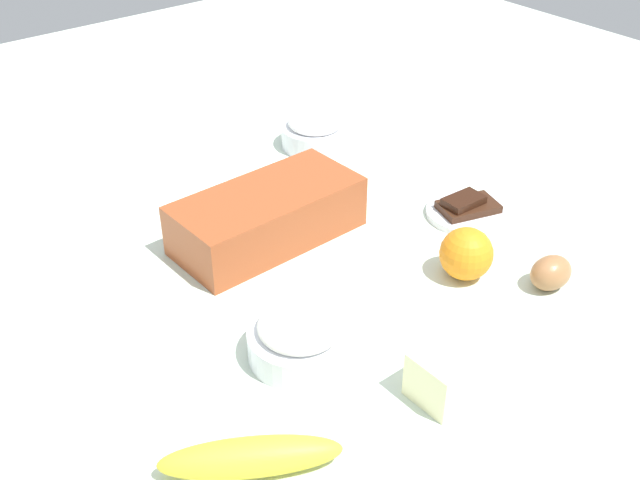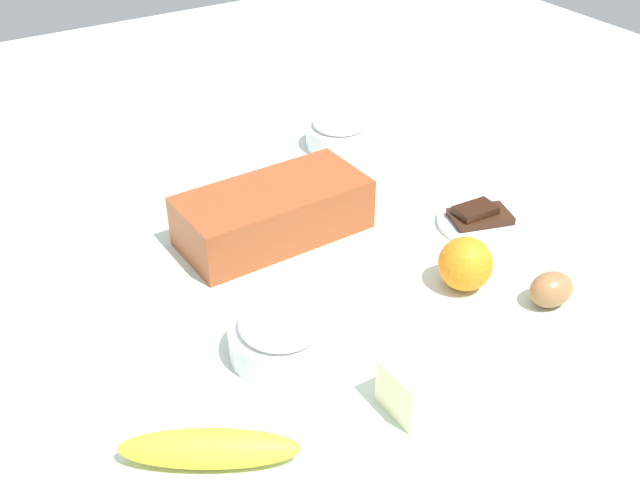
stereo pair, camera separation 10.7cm
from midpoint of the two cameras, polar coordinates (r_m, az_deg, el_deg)
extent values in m
cube|color=silver|center=(1.10, 2.79, -2.25)|extent=(2.40, 2.40, 0.02)
cube|color=#9E4723|center=(1.13, -0.79, 1.95)|extent=(0.28, 0.14, 0.08)
cube|color=black|center=(1.13, -0.79, 2.13)|extent=(0.27, 0.13, 0.07)
cylinder|color=white|center=(0.93, 0.42, -7.65)|extent=(0.13, 0.13, 0.04)
torus|color=white|center=(0.92, 0.42, -6.90)|extent=(0.13, 0.13, 0.01)
ellipsoid|color=white|center=(0.92, 0.43, -6.32)|extent=(0.10, 0.10, 0.04)
cylinder|color=white|center=(1.41, 3.68, 7.62)|extent=(0.12, 0.12, 0.04)
torus|color=white|center=(1.40, 3.70, 8.23)|extent=(0.12, 0.12, 0.01)
ellipsoid|color=white|center=(1.39, 3.72, 8.66)|extent=(0.10, 0.10, 0.03)
ellipsoid|color=yellow|center=(0.82, -4.41, -15.36)|extent=(0.18, 0.14, 0.04)
sphere|color=orange|center=(1.06, 13.62, -1.84)|extent=(0.07, 0.07, 0.07)
cube|color=#F4EDB2|center=(0.88, 11.33, -10.42)|extent=(0.09, 0.06, 0.06)
ellipsoid|color=#9D693F|center=(1.07, 19.59, -3.58)|extent=(0.07, 0.05, 0.05)
cylinder|color=white|center=(1.21, 14.27, 1.18)|extent=(0.13, 0.13, 0.01)
cube|color=#381E11|center=(1.21, 14.34, 1.62)|extent=(0.10, 0.08, 0.01)
cube|color=black|center=(1.20, 14.02, 2.09)|extent=(0.06, 0.04, 0.01)
camera|label=1|loc=(0.05, -87.14, 1.91)|focal=43.08mm
camera|label=2|loc=(0.05, 92.86, -1.91)|focal=43.08mm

